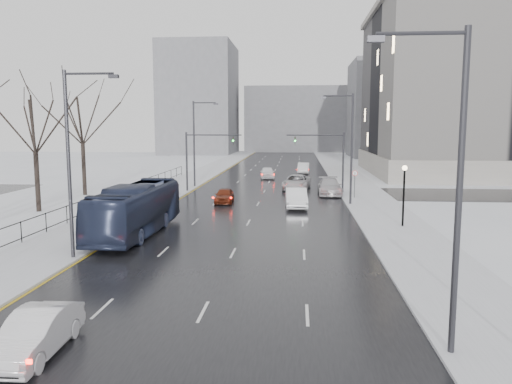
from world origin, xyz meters
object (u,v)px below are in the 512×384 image
(mast_signal_right, at_px, (333,155))
(sedan_center_near, at_px, (224,195))
(streetlight_r_mid, at_px, (349,143))
(sedan_right_near, at_px, (296,198))
(sedan_right_cross, at_px, (296,182))
(bus, at_px, (136,209))
(sedan_right_distant, at_px, (303,168))
(no_uturn_sign, at_px, (355,176))
(streetlight_l_near, at_px, (73,155))
(lamppost_r_mid, at_px, (404,187))
(tree_park_e, at_px, (85,196))
(mast_signal_left, at_px, (196,154))
(sedan_right_far, at_px, (330,187))
(tree_park_d, at_px, (39,213))
(streetlight_r_near, at_px, (452,178))
(streetlight_l_far, at_px, (196,139))
(sedan_center_far, at_px, (267,173))
(sedan_left_near, at_px, (36,333))

(mast_signal_right, xyz_separation_m, sedan_center_near, (-10.51, -7.60, -3.38))
(streetlight_r_mid, distance_m, sedan_right_near, 6.88)
(sedan_center_near, distance_m, sedan_right_cross, 12.42)
(bus, relative_size, sedan_right_distant, 2.47)
(sedan_right_cross, bearing_deg, no_uturn_sign, -43.25)
(streetlight_l_near, xyz_separation_m, lamppost_r_mid, (19.17, 10.00, -2.67))
(tree_park_e, relative_size, streetlight_l_near, 1.35)
(mast_signal_left, relative_size, sedan_right_far, 1.12)
(tree_park_d, height_order, streetlight_r_near, streetlight_r_near)
(streetlight_r_near, height_order, streetlight_l_far, same)
(sedan_center_near, distance_m, sedan_right_distant, 31.06)
(streetlight_l_near, relative_size, bus, 0.84)
(sedan_right_far, distance_m, sedan_right_distant, 23.83)
(streetlight_r_near, distance_m, no_uturn_sign, 34.18)
(streetlight_l_far, relative_size, mast_signal_right, 1.54)
(bus, distance_m, sedan_right_distant, 45.50)
(streetlight_r_near, bearing_deg, streetlight_r_mid, 90.00)
(streetlight_l_near, xyz_separation_m, sedan_right_far, (15.11, 26.79, -4.73))
(tree_park_e, height_order, mast_signal_right, tree_park_e)
(mast_signal_right, bearing_deg, streetlight_l_near, -118.96)
(mast_signal_right, height_order, sedan_right_distant, mast_signal_right)
(tree_park_d, bearing_deg, bus, -34.87)
(streetlight_l_near, distance_m, mast_signal_right, 32.03)
(streetlight_l_near, distance_m, sedan_center_far, 43.58)
(sedan_center_far, bearing_deg, no_uturn_sign, -67.78)
(mast_signal_right, bearing_deg, sedan_right_far, -107.51)
(lamppost_r_mid, xyz_separation_m, sedan_right_distant, (-6.50, 40.49, -2.11))
(streetlight_r_mid, bearing_deg, no_uturn_sign, 75.52)
(no_uturn_sign, bearing_deg, sedan_left_near, -111.36)
(lamppost_r_mid, bearing_deg, streetlight_r_near, -98.06)
(sedan_center_near, distance_m, sedan_right_near, 7.04)
(streetlight_l_near, relative_size, sedan_right_distant, 2.08)
(sedan_right_cross, bearing_deg, streetlight_l_far, -178.56)
(sedan_right_distant, bearing_deg, tree_park_e, -127.72)
(sedan_right_far, bearing_deg, streetlight_r_mid, -80.03)
(streetlight_l_near, height_order, no_uturn_sign, streetlight_l_near)
(mast_signal_right, distance_m, sedan_right_far, 3.46)
(streetlight_r_near, xyz_separation_m, lamppost_r_mid, (2.83, 20.00, -2.67))
(sedan_center_near, bearing_deg, sedan_right_cross, 55.11)
(streetlight_r_near, relative_size, streetlight_r_mid, 1.00)
(tree_park_e, xyz_separation_m, sedan_right_cross, (21.70, 6.86, 0.87))
(streetlight_l_far, distance_m, sedan_right_near, 18.67)
(lamppost_r_mid, bearing_deg, sedan_center_near, 143.76)
(tree_park_e, xyz_separation_m, sedan_center_far, (17.70, 18.64, 0.84))
(sedan_right_near, relative_size, sedan_right_cross, 0.87)
(tree_park_d, relative_size, tree_park_e, 0.93)
(streetlight_r_mid, height_order, streetlight_l_far, same)
(streetlight_r_near, bearing_deg, bus, 132.63)
(tree_park_e, bearing_deg, streetlight_r_near, -52.21)
(tree_park_d, bearing_deg, streetlight_l_near, -55.47)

